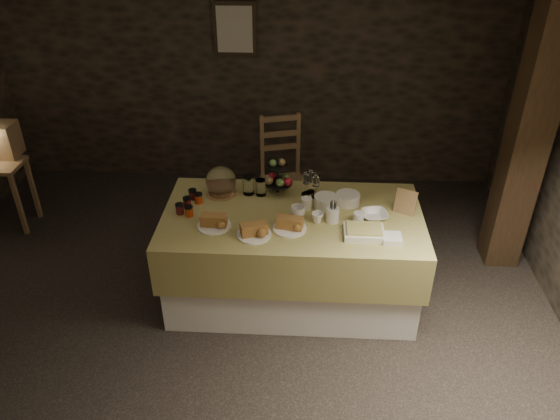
# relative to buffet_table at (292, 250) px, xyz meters

# --- Properties ---
(ground_plane) EXTENTS (5.50, 5.00, 0.01)m
(ground_plane) POSITION_rel_buffet_table_xyz_m (-0.53, -0.39, -0.47)
(ground_plane) COLOR black
(ground_plane) RESTS_ON ground
(room_shell) EXTENTS (5.52, 5.02, 2.60)m
(room_shell) POSITION_rel_buffet_table_xyz_m (-0.53, -0.39, 1.09)
(room_shell) COLOR black
(room_shell) RESTS_ON ground
(buffet_table) EXTENTS (2.08, 1.10, 0.82)m
(buffet_table) POSITION_rel_buffet_table_xyz_m (0.00, 0.00, 0.00)
(buffet_table) COLOR white
(buffet_table) RESTS_ON ground_plane
(chair) EXTENTS (0.56, 0.54, 0.77)m
(chair) POSITION_rel_buffet_table_xyz_m (-0.14, 1.55, -0.04)
(chair) COLOR brown
(chair) RESTS_ON ground_plane
(timber_column) EXTENTS (0.30, 0.30, 2.60)m
(timber_column) POSITION_rel_buffet_table_xyz_m (1.94, 0.63, 0.83)
(timber_column) COLOR black
(timber_column) RESTS_ON ground_plane
(framed_picture) EXTENTS (0.45, 0.04, 0.55)m
(framed_picture) POSITION_rel_buffet_table_xyz_m (-0.68, 2.07, 1.28)
(framed_picture) COLOR black
(framed_picture) RESTS_ON room_shell
(plate_stack_a) EXTENTS (0.19, 0.19, 0.10)m
(plate_stack_a) POSITION_rel_buffet_table_xyz_m (0.26, 0.13, 0.40)
(plate_stack_a) COLOR white
(plate_stack_a) RESTS_ON buffet_table
(plate_stack_b) EXTENTS (0.20, 0.20, 0.08)m
(plate_stack_b) POSITION_rel_buffet_table_xyz_m (0.45, 0.20, 0.39)
(plate_stack_b) COLOR white
(plate_stack_b) RESTS_ON buffet_table
(cutlery_holder) EXTENTS (0.10, 0.10, 0.12)m
(cutlery_holder) POSITION_rel_buffet_table_xyz_m (0.31, -0.08, 0.41)
(cutlery_holder) COLOR white
(cutlery_holder) RESTS_ON buffet_table
(cup_a) EXTENTS (0.14, 0.14, 0.10)m
(cup_a) POSITION_rel_buffet_table_xyz_m (0.04, -0.03, 0.40)
(cup_a) COLOR white
(cup_a) RESTS_ON buffet_table
(cup_b) EXTENTS (0.10, 0.10, 0.08)m
(cup_b) POSITION_rel_buffet_table_xyz_m (0.19, -0.10, 0.39)
(cup_b) COLOR white
(cup_b) RESTS_ON buffet_table
(mug_c) EXTENTS (0.09, 0.09, 0.09)m
(mug_c) POSITION_rel_buffet_table_xyz_m (0.11, 0.10, 0.40)
(mug_c) COLOR white
(mug_c) RESTS_ON buffet_table
(mug_d) EXTENTS (0.08, 0.08, 0.09)m
(mug_d) POSITION_rel_buffet_table_xyz_m (0.51, -0.09, 0.39)
(mug_d) COLOR white
(mug_d) RESTS_ON buffet_table
(bowl) EXTENTS (0.24, 0.24, 0.05)m
(bowl) POSITION_rel_buffet_table_xyz_m (0.64, -0.02, 0.37)
(bowl) COLOR white
(bowl) RESTS_ON buffet_table
(cake_dome) EXTENTS (0.26, 0.26, 0.26)m
(cake_dome) POSITION_rel_buffet_table_xyz_m (-0.61, 0.29, 0.45)
(cake_dome) COLOR brown
(cake_dome) RESTS_ON buffet_table
(fruit_stand) EXTENTS (0.25, 0.25, 0.35)m
(fruit_stand) POSITION_rel_buffet_table_xyz_m (-0.13, 0.34, 0.49)
(fruit_stand) COLOR black
(fruit_stand) RESTS_ON buffet_table
(bread_platter_left) EXTENTS (0.26, 0.26, 0.11)m
(bread_platter_left) POSITION_rel_buffet_table_xyz_m (-0.60, -0.20, 0.39)
(bread_platter_left) COLOR white
(bread_platter_left) RESTS_ON buffet_table
(bread_platter_center) EXTENTS (0.26, 0.26, 0.11)m
(bread_platter_center) POSITION_rel_buffet_table_xyz_m (-0.28, -0.31, 0.39)
(bread_platter_center) COLOR white
(bread_platter_center) RESTS_ON buffet_table
(bread_platter_right) EXTENTS (0.26, 0.26, 0.11)m
(bread_platter_right) POSITION_rel_buffet_table_xyz_m (-0.02, -0.21, 0.39)
(bread_platter_right) COLOR white
(bread_platter_right) RESTS_ON buffet_table
(jam_jars) EXTENTS (0.18, 0.32, 0.07)m
(jam_jars) POSITION_rel_buffet_table_xyz_m (-0.84, 0.06, 0.39)
(jam_jars) COLOR #561619
(jam_jars) RESTS_ON buffet_table
(tart_dish) EXTENTS (0.30, 0.22, 0.07)m
(tart_dish) POSITION_rel_buffet_table_xyz_m (0.54, -0.26, 0.38)
(tart_dish) COLOR white
(tart_dish) RESTS_ON buffet_table
(square_dish) EXTENTS (0.14, 0.14, 0.04)m
(square_dish) POSITION_rel_buffet_table_xyz_m (0.75, -0.32, 0.37)
(square_dish) COLOR white
(square_dish) RESTS_ON buffet_table
(menu_frame) EXTENTS (0.18, 0.14, 0.22)m
(menu_frame) POSITION_rel_buffet_table_xyz_m (0.89, 0.08, 0.44)
(menu_frame) COLOR brown
(menu_frame) RESTS_ON buffet_table
(storage_jar_a) EXTENTS (0.10, 0.10, 0.16)m
(storage_jar_a) POSITION_rel_buffet_table_xyz_m (-0.38, 0.31, 0.43)
(storage_jar_a) COLOR white
(storage_jar_a) RESTS_ON buffet_table
(storage_jar_b) EXTENTS (0.09, 0.09, 0.14)m
(storage_jar_b) POSITION_rel_buffet_table_xyz_m (-0.28, 0.30, 0.42)
(storage_jar_b) COLOR white
(storage_jar_b) RESTS_ON buffet_table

